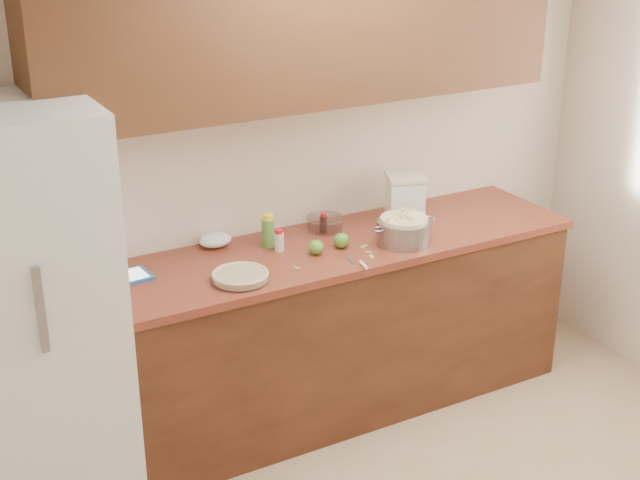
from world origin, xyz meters
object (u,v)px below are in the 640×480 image
tablet (126,277)px  colander (404,231)px  pie (240,276)px  flour_canister (405,197)px

tablet → colander: bearing=-14.9°
pie → colander: colander is taller
colander → tablet: bearing=169.2°
pie → colander: size_ratio=0.73×
tablet → flour_canister: bearing=-3.2°
flour_canister → tablet: bearing=-179.0°
pie → flour_canister: (1.09, 0.30, 0.10)m
colander → flour_canister: (0.20, 0.28, 0.06)m
tablet → pie: bearing=-35.6°
colander → flour_canister: flour_canister is taller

